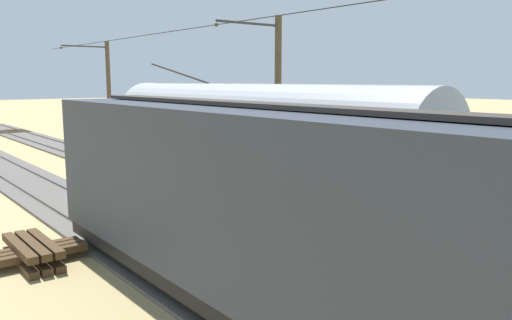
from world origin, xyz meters
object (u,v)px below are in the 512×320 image
catenary_pole_foreground (108,92)px  spare_tie_stack (33,252)px  vintage_streetcar (246,143)px  boxcar_adjacent (241,198)px  catenary_pole_mid_near (276,99)px

catenary_pole_foreground → spare_tie_stack: catenary_pole_foreground is taller
vintage_streetcar → catenary_pole_foreground: catenary_pole_foreground is taller
vintage_streetcar → boxcar_adjacent: bearing=52.1°
catenary_pole_foreground → catenary_pole_mid_near: same height
catenary_pole_foreground → catenary_pole_mid_near: bearing=90.0°
catenary_pole_foreground → vintage_streetcar: bearing=81.4°
catenary_pole_mid_near → vintage_streetcar: bearing=31.8°
vintage_streetcar → spare_tie_stack: vintage_streetcar is taller
boxcar_adjacent → catenary_pole_foreground: size_ratio=1.69×
vintage_streetcar → catenary_pole_mid_near: size_ratio=2.57×
catenary_pole_foreground → spare_tie_stack: size_ratio=2.90×
catenary_pole_mid_near → boxcar_adjacent: bearing=46.1°
vintage_streetcar → boxcar_adjacent: 8.05m
vintage_streetcar → catenary_pole_mid_near: catenary_pole_mid_near is taller
catenary_pole_foreground → catenary_pole_mid_near: size_ratio=1.00×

